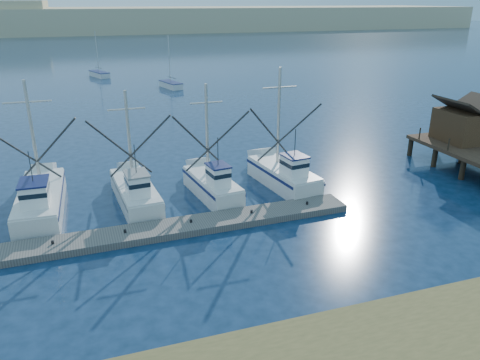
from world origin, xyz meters
name	(u,v)px	position (x,y,z in m)	size (l,w,h in m)	color
ground	(290,278)	(0.00, 0.00, 0.00)	(500.00, 500.00, 0.00)	#0C2036
floating_dock	(90,241)	(-9.56, 6.82, 0.22)	(32.86, 2.19, 0.44)	#635F59
dune_ridge	(96,20)	(0.00, 210.00, 5.00)	(360.00, 60.00, 10.00)	tan
trawler_fleet	(60,199)	(-11.21, 12.01, 0.96)	(32.12, 9.70, 9.30)	silver
sailboat_near	(171,85)	(4.45, 56.51, 0.50)	(3.07, 5.47, 8.10)	silver
sailboat_far	(99,74)	(-5.89, 71.97, 0.50)	(3.55, 5.75, 8.10)	silver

